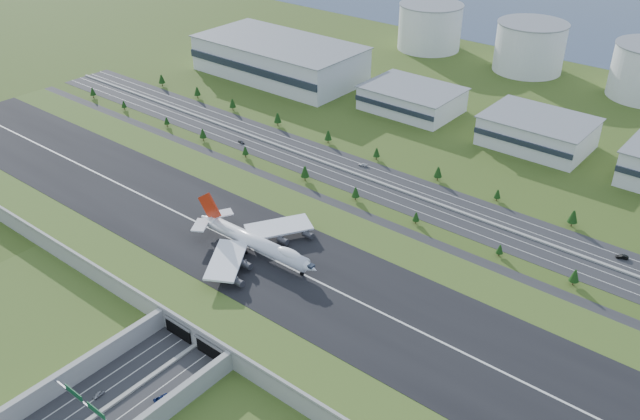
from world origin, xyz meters
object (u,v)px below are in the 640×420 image
Objects in this scene: car_0 at (98,394)px; car_7 at (363,164)px; car_2 at (162,398)px; car_5 at (622,257)px; boeing_747 at (256,242)px; car_4 at (241,142)px; fuel_tank_a at (430,27)px.

car_0 is 0.82× the size of car_7.
car_2 is 201.25m from car_5.
boeing_747 is 12.96× the size of car_7.
car_7 is at bearing 94.49° from car_0.
boeing_747 is 15.80× the size of car_0.
car_2 is at bearing 29.74° from car_0.
car_0 is at bearing -137.29° from car_4.
car_4 is 0.91× the size of car_5.
boeing_747 reaches higher than car_4.
car_5 reaches higher than car_4.
car_4 reaches higher than car_0.
fuel_tank_a is 8.64× the size of car_2.
car_4 is 0.93× the size of car_7.
car_4 is (-103.21, 171.22, 0.10)m from car_0.
fuel_tank_a is 302.95m from car_5.
car_4 reaches higher than car_7.
car_0 is (8.92, -85.92, -12.95)m from boeing_747.
car_0 is at bearing -74.07° from fuel_tank_a.
car_2 is (131.24, -384.62, -16.58)m from fuel_tank_a.
boeing_747 is 79.45m from car_2.
car_0 is (113.31, -396.88, -16.67)m from fuel_tank_a.
fuel_tank_a is 328.03m from boeing_747.
car_2 is 1.11× the size of car_5.
car_2 is (17.93, 12.26, 0.10)m from car_0.
fuel_tank_a is at bearing -171.90° from car_7.
car_2 is 1.14× the size of car_7.
car_5 is (222.30, -205.15, -16.52)m from fuel_tank_a.
fuel_tank_a reaches higher than car_0.
car_7 is at bearing -68.03° from fuel_tank_a.
car_0 is at bearing -4.76° from car_7.
car_0 is 0.72× the size of car_2.
boeing_747 is at bearing -58.23° from car_2.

